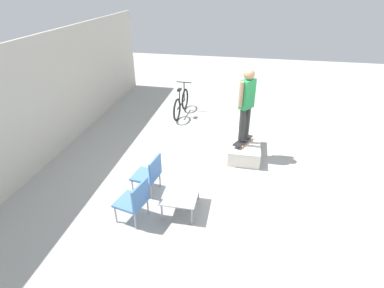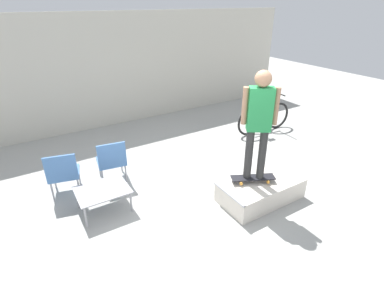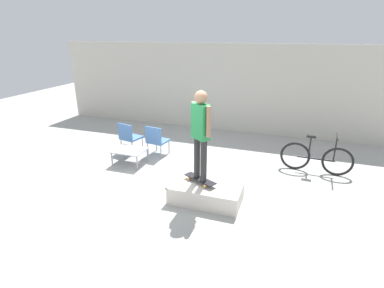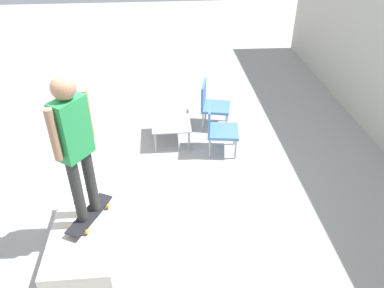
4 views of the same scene
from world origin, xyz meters
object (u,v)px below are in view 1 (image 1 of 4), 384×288
(person_skater, at_px, (247,100))
(bicycle, at_px, (181,104))
(coffee_table, at_px, (181,195))
(patio_chair_right, at_px, (149,173))
(patio_chair_left, at_px, (135,200))
(skate_ramp_box, at_px, (245,147))
(skateboard_on_ramp, at_px, (243,141))

(person_skater, distance_m, bicycle, 3.41)
(coffee_table, height_order, patio_chair_right, patio_chair_right)
(person_skater, bearing_deg, coffee_table, -170.70)
(patio_chair_left, bearing_deg, coffee_table, 133.56)
(bicycle, bearing_deg, skate_ramp_box, -131.88)
(person_skater, bearing_deg, skateboard_on_ramp, 48.77)
(skateboard_on_ramp, height_order, coffee_table, skateboard_on_ramp)
(skate_ramp_box, height_order, person_skater, person_skater)
(person_skater, relative_size, patio_chair_right, 2.09)
(patio_chair_left, distance_m, patio_chair_right, 0.88)
(patio_chair_left, bearing_deg, patio_chair_right, -166.88)
(patio_chair_right, height_order, bicycle, bicycle)
(coffee_table, bearing_deg, patio_chair_left, 120.34)
(skateboard_on_ramp, bearing_deg, patio_chair_left, 171.76)
(skateboard_on_ramp, xyz_separation_m, person_skater, (-0.00, -0.00, 1.11))
(patio_chair_right, distance_m, bicycle, 4.26)
(coffee_table, distance_m, patio_chair_right, 0.90)
(skate_ramp_box, xyz_separation_m, patio_chair_right, (-2.04, 1.95, 0.30))
(bicycle, bearing_deg, skateboard_on_ramp, -134.61)
(skate_ramp_box, height_order, bicycle, bicycle)
(bicycle, bearing_deg, patio_chair_left, -174.04)
(skate_ramp_box, relative_size, patio_chair_right, 1.68)
(skate_ramp_box, distance_m, bicycle, 3.15)
(skate_ramp_box, xyz_separation_m, coffee_table, (-2.47, 1.17, 0.18))
(bicycle, bearing_deg, coffee_table, -164.37)
(person_skater, distance_m, patio_chair_left, 3.53)
(skateboard_on_ramp, bearing_deg, patio_chair_right, 161.11)
(skateboard_on_ramp, xyz_separation_m, patio_chair_right, (-1.90, 1.88, 0.03))
(skate_ramp_box, xyz_separation_m, person_skater, (-0.15, 0.07, 1.39))
(coffee_table, relative_size, bicycle, 0.49)
(skateboard_on_ramp, distance_m, person_skater, 1.11)
(skate_ramp_box, distance_m, skateboard_on_ramp, 0.32)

